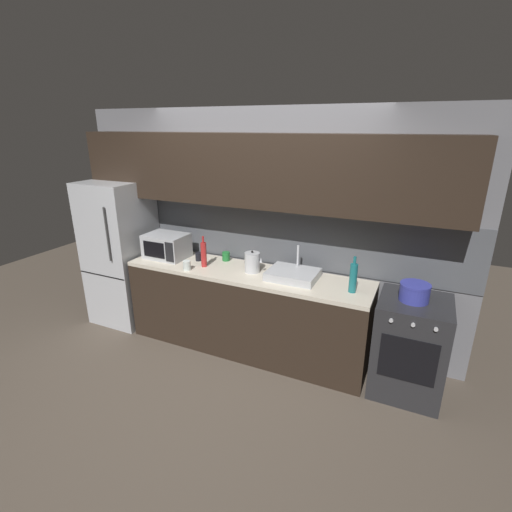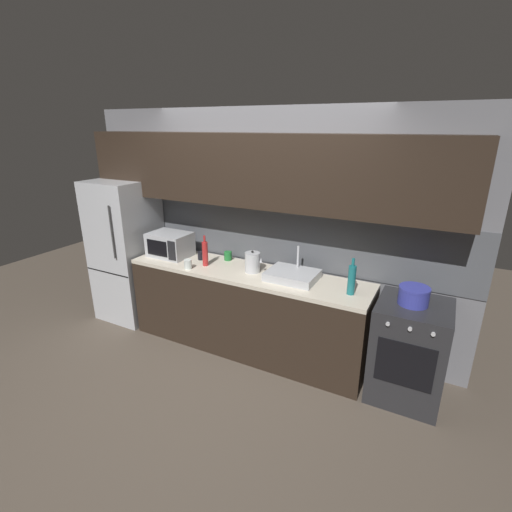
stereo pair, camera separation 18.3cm
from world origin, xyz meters
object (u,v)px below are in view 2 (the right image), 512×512
refrigerator (127,251)px  wine_bottle_red (205,253)px  kettle (253,262)px  oven_range (408,351)px  cooking_pot (414,296)px  mug_green (228,256)px  microwave (170,244)px  mug_dark (201,256)px  wine_bottle_teal (352,280)px  mug_clear (188,264)px

refrigerator → wine_bottle_red: bearing=-2.6°
refrigerator → kettle: refrigerator is taller
oven_range → cooking_pot: cooking_pot is taller
wine_bottle_red → mug_green: 0.30m
microwave → cooking_pot: microwave is taller
microwave → kettle: (1.07, 0.00, -0.03)m
oven_range → mug_green: size_ratio=9.35×
mug_dark → wine_bottle_red: bearing=-40.3°
oven_range → wine_bottle_teal: bearing=-175.2°
wine_bottle_red → mug_dark: 0.22m
microwave → wine_bottle_teal: wine_bottle_teal is taller
oven_range → wine_bottle_teal: wine_bottle_teal is taller
mug_green → cooking_pot: bearing=-5.9°
wine_bottle_teal → mug_green: bearing=170.2°
refrigerator → oven_range: size_ratio=1.91×
wine_bottle_red → refrigerator: bearing=177.4°
wine_bottle_red → mug_green: (0.12, 0.26, -0.09)m
oven_range → mug_clear: size_ratio=9.06×
mug_green → mug_dark: 0.30m
mug_green → cooking_pot: cooking_pot is taller
refrigerator → mug_dark: bearing=4.0°
refrigerator → wine_bottle_teal: refrigerator is taller
mug_green → microwave: bearing=-164.4°
microwave → wine_bottle_red: 0.54m
mug_green → kettle: bearing=-24.0°
refrigerator → kettle: 1.75m
mug_green → refrigerator: bearing=-171.4°
kettle → wine_bottle_teal: wine_bottle_teal is taller
refrigerator → cooking_pot: (3.29, 0.00, 0.12)m
mug_clear → oven_range: bearing=5.6°
wine_bottle_teal → mug_clear: bearing=-174.1°
kettle → cooking_pot: size_ratio=0.91×
mug_dark → cooking_pot: bearing=-1.9°
microwave → mug_green: 0.69m
microwave → wine_bottle_teal: 2.09m
refrigerator → oven_range: refrigerator is taller
mug_dark → cooking_pot: cooking_pot is taller
kettle → wine_bottle_teal: bearing=-3.8°
mug_green → cooking_pot: 1.96m
cooking_pot → wine_bottle_red: bearing=-178.5°
oven_range → mug_clear: (-2.20, -0.22, 0.50)m
oven_range → cooking_pot: (-0.03, 0.00, 0.53)m
mug_dark → mug_green: bearing=24.9°
wine_bottle_red → microwave: bearing=172.2°
mug_green → wine_bottle_teal: bearing=-9.8°
kettle → mug_green: bearing=156.0°
kettle → mug_dark: (-0.68, 0.05, -0.06)m
wine_bottle_red → mug_green: size_ratio=3.44×
oven_range → mug_green: (-1.97, 0.20, 0.50)m
oven_range → wine_bottle_red: size_ratio=2.72×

